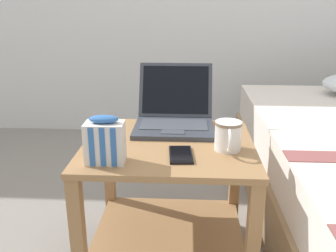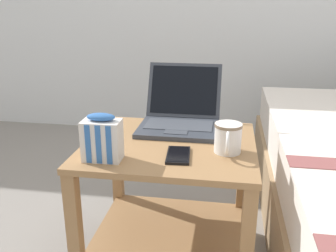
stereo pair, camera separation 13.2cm
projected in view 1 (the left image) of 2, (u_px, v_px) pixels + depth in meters
name	position (u px, v px, depth m)	size (l,w,h in m)	color
bedside_table	(169.00, 188.00, 1.44)	(0.63, 0.56, 0.52)	#997047
laptop	(174.00, 115.00, 1.55)	(0.32, 0.36, 0.24)	#333842
mug_front_left	(228.00, 135.00, 1.30)	(0.10, 0.14, 0.10)	white
snack_bag	(105.00, 141.00, 1.20)	(0.13, 0.08, 0.16)	silver
cell_phone	(181.00, 155.00, 1.27)	(0.09, 0.15, 0.01)	black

